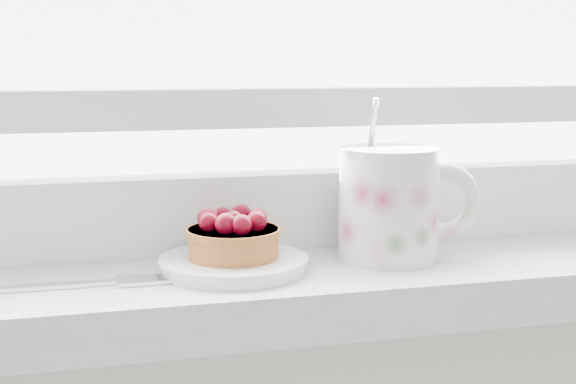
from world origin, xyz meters
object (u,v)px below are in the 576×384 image
object	(u,v)px
raspberry_tart	(233,236)
fork	(66,285)
saucer	(234,264)
floral_mug	(392,201)

from	to	relation	value
raspberry_tart	fork	distance (m)	0.14
saucer	raspberry_tart	size ratio (longest dim) A/B	1.58
raspberry_tart	floral_mug	size ratio (longest dim) A/B	0.55
saucer	floral_mug	xyz separation A→B (m)	(0.14, 0.01, 0.05)
raspberry_tart	floral_mug	world-z (taller)	floral_mug
saucer	raspberry_tart	xyz separation A→B (m)	(-0.00, 0.00, 0.02)
floral_mug	fork	size ratio (longest dim) A/B	0.69
saucer	fork	distance (m)	0.14
fork	raspberry_tart	bearing A→B (deg)	6.02
saucer	raspberry_tart	distance (m)	0.02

